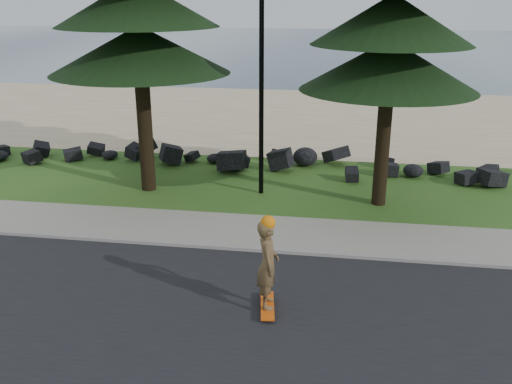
% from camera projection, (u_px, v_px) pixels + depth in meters
% --- Properties ---
extents(ground, '(160.00, 160.00, 0.00)m').
position_uv_depth(ground, '(243.00, 235.00, 14.45)').
color(ground, '#2D5A1C').
rests_on(ground, ground).
extents(road, '(160.00, 7.00, 0.02)m').
position_uv_depth(road, '(199.00, 335.00, 10.26)').
color(road, black).
rests_on(road, ground).
extents(kerb, '(160.00, 0.20, 0.10)m').
position_uv_depth(kerb, '(236.00, 248.00, 13.60)').
color(kerb, gray).
rests_on(kerb, ground).
extents(sidewalk, '(160.00, 2.00, 0.08)m').
position_uv_depth(sidewalk, '(244.00, 230.00, 14.62)').
color(sidewalk, gray).
rests_on(sidewalk, ground).
extents(beach_sand, '(160.00, 15.00, 0.01)m').
position_uv_depth(beach_sand, '(294.00, 116.00, 27.94)').
color(beach_sand, tan).
rests_on(beach_sand, ground).
extents(ocean, '(160.00, 58.00, 0.01)m').
position_uv_depth(ocean, '(325.00, 46.00, 61.91)').
color(ocean, '#31485D').
rests_on(ocean, ground).
extents(seawall_boulders, '(60.00, 2.40, 1.10)m').
position_uv_depth(seawall_boulders, '(271.00, 170.00, 19.66)').
color(seawall_boulders, black).
rests_on(seawall_boulders, ground).
extents(lamp_post, '(0.25, 0.14, 8.14)m').
position_uv_depth(lamp_post, '(262.00, 55.00, 16.04)').
color(lamp_post, black).
rests_on(lamp_post, ground).
extents(skateboarder, '(0.51, 1.08, 1.96)m').
position_uv_depth(skateboarder, '(268.00, 264.00, 10.73)').
color(skateboarder, '#E8550D').
rests_on(skateboarder, ground).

